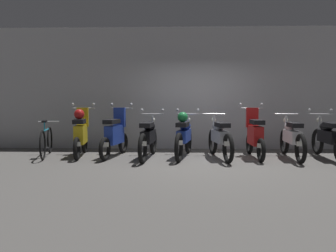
{
  "coord_description": "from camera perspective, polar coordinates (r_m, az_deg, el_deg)",
  "views": [
    {
      "loc": [
        -0.57,
        -6.81,
        1.28
      ],
      "look_at": [
        -0.79,
        0.54,
        0.75
      ],
      "focal_mm": 33.66,
      "sensor_mm": 36.0,
      "label": 1
    }
  ],
  "objects": [
    {
      "name": "motorbike_slot_5",
      "position": [
        7.68,
        15.43,
        -1.65
      ],
      "size": [
        0.59,
        1.68,
        1.29
      ],
      "color": "black",
      "rests_on": "ground"
    },
    {
      "name": "bicycle",
      "position": [
        8.14,
        -21.16,
        -2.63
      ],
      "size": [
        0.57,
        1.69,
        0.89
      ],
      "color": "black",
      "rests_on": "ground"
    },
    {
      "name": "back_wall",
      "position": [
        9.01,
        5.39,
        6.74
      ],
      "size": [
        16.0,
        0.3,
        3.39
      ],
      "primitive_type": "cube",
      "color": "#ADADB2",
      "rests_on": "ground"
    },
    {
      "name": "motorbike_slot_0",
      "position": [
        7.91,
        -15.5,
        -1.19
      ],
      "size": [
        0.58,
        1.68,
        1.29
      ],
      "color": "black",
      "rests_on": "ground"
    },
    {
      "name": "ground_plane",
      "position": [
        6.96,
        6.45,
        -6.51
      ],
      "size": [
        80.0,
        80.0,
        0.0
      ],
      "primitive_type": "plane",
      "color": "#565451"
    },
    {
      "name": "motorbike_slot_4",
      "position": [
        7.42,
        9.33,
        -2.04
      ],
      "size": [
        0.56,
        1.94,
        1.03
      ],
      "color": "black",
      "rests_on": "ground"
    },
    {
      "name": "motorbike_slot_6",
      "position": [
        7.84,
        21.5,
        -1.95
      ],
      "size": [
        0.56,
        1.95,
        1.03
      ],
      "color": "black",
      "rests_on": "ground"
    },
    {
      "name": "motorbike_slot_3",
      "position": [
        7.47,
        2.93,
        -1.66
      ],
      "size": [
        0.63,
        1.93,
        1.15
      ],
      "color": "black",
      "rests_on": "ground"
    },
    {
      "name": "motorbike_slot_1",
      "position": [
        7.68,
        -9.54,
        -1.55
      ],
      "size": [
        0.58,
        1.67,
        1.29
      ],
      "color": "black",
      "rests_on": "ground"
    },
    {
      "name": "motorbike_slot_2",
      "position": [
        7.35,
        -3.55,
        -2.04
      ],
      "size": [
        0.59,
        1.95,
        1.15
      ],
      "color": "black",
      "rests_on": "ground"
    },
    {
      "name": "motorbike_slot_7",
      "position": [
        8.15,
        27.02,
        -1.87
      ],
      "size": [
        0.59,
        1.95,
        1.15
      ],
      "color": "black",
      "rests_on": "ground"
    }
  ]
}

